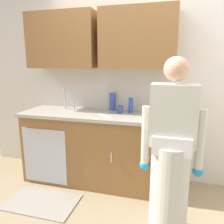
# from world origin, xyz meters

# --- Properties ---
(ground_plane) EXTENTS (9.00, 9.00, 0.00)m
(ground_plane) POSITION_xyz_m (0.00, 0.00, 0.00)
(ground_plane) COLOR #998466
(kitchen_wall_with_uppers) EXTENTS (4.80, 0.44, 2.70)m
(kitchen_wall_with_uppers) POSITION_xyz_m (-0.14, 0.99, 1.48)
(kitchen_wall_with_uppers) COLOR beige
(kitchen_wall_with_uppers) RESTS_ON ground
(counter_cabinet) EXTENTS (1.90, 0.62, 0.90)m
(counter_cabinet) POSITION_xyz_m (-0.55, 0.70, 0.45)
(counter_cabinet) COLOR brown
(counter_cabinet) RESTS_ON ground
(countertop) EXTENTS (1.96, 0.66, 0.04)m
(countertop) POSITION_xyz_m (-0.55, 0.70, 0.92)
(countertop) COLOR #A8A093
(countertop) RESTS_ON counter_cabinet
(sink) EXTENTS (0.50, 0.36, 0.35)m
(sink) POSITION_xyz_m (-1.02, 0.71, 0.93)
(sink) COLOR #B7BABF
(sink) RESTS_ON counter_cabinet
(person_at_sink) EXTENTS (0.55, 0.34, 1.62)m
(person_at_sink) POSITION_xyz_m (0.40, -0.05, 0.69)
(person_at_sink) COLOR white
(person_at_sink) RESTS_ON ground
(floor_mat) EXTENTS (0.80, 0.50, 0.01)m
(floor_mat) POSITION_xyz_m (-1.00, 0.05, 0.01)
(floor_mat) COLOR gray
(floor_mat) RESTS_ON ground
(bottle_cleaner_spray) EXTENTS (0.07, 0.07, 0.21)m
(bottle_cleaner_spray) POSITION_xyz_m (0.18, 0.90, 1.04)
(bottle_cleaner_spray) COLOR #D8D14C
(bottle_cleaner_spray) RESTS_ON countertop
(bottle_water_tall) EXTENTS (0.06, 0.06, 0.19)m
(bottle_water_tall) POSITION_xyz_m (-0.13, 0.85, 1.04)
(bottle_water_tall) COLOR #334CB2
(bottle_water_tall) RESTS_ON countertop
(bottle_dish_liquid) EXTENTS (0.08, 0.08, 0.24)m
(bottle_dish_liquid) POSITION_xyz_m (-0.40, 0.93, 1.06)
(bottle_dish_liquid) COLOR #334CB2
(bottle_dish_liquid) RESTS_ON countertop
(cup_by_sink) EXTENTS (0.08, 0.08, 0.10)m
(cup_by_sink) POSITION_xyz_m (-0.26, 0.78, 0.99)
(cup_by_sink) COLOR #33478C
(cup_by_sink) RESTS_ON countertop
(knife_on_counter) EXTENTS (0.21, 0.16, 0.01)m
(knife_on_counter) POSITION_xyz_m (-0.39, 0.58, 0.94)
(knife_on_counter) COLOR silver
(knife_on_counter) RESTS_ON countertop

